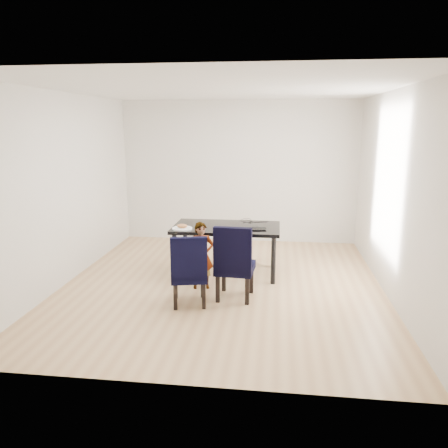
# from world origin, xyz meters

# --- Properties ---
(floor) EXTENTS (4.50, 5.00, 0.01)m
(floor) POSITION_xyz_m (0.00, 0.00, -0.01)
(floor) COLOR tan
(floor) RESTS_ON ground
(ceiling) EXTENTS (4.50, 5.00, 0.01)m
(ceiling) POSITION_xyz_m (0.00, 0.00, 2.71)
(ceiling) COLOR white
(ceiling) RESTS_ON wall_back
(wall_back) EXTENTS (4.50, 0.01, 2.70)m
(wall_back) POSITION_xyz_m (0.00, 2.50, 1.35)
(wall_back) COLOR silver
(wall_back) RESTS_ON ground
(wall_front) EXTENTS (4.50, 0.01, 2.70)m
(wall_front) POSITION_xyz_m (0.00, -2.50, 1.35)
(wall_front) COLOR silver
(wall_front) RESTS_ON ground
(wall_left) EXTENTS (0.01, 5.00, 2.70)m
(wall_left) POSITION_xyz_m (-2.25, 0.00, 1.35)
(wall_left) COLOR silver
(wall_left) RESTS_ON ground
(wall_right) EXTENTS (0.01, 5.00, 2.70)m
(wall_right) POSITION_xyz_m (2.25, 0.00, 1.35)
(wall_right) COLOR silver
(wall_right) RESTS_ON ground
(dining_table) EXTENTS (1.60, 0.90, 0.75)m
(dining_table) POSITION_xyz_m (0.00, 0.50, 0.38)
(dining_table) COLOR black
(dining_table) RESTS_ON floor
(chair_left) EXTENTS (0.53, 0.55, 0.93)m
(chair_left) POSITION_xyz_m (-0.34, -0.71, 0.46)
(chair_left) COLOR black
(chair_left) RESTS_ON floor
(chair_right) EXTENTS (0.52, 0.54, 1.00)m
(chair_right) POSITION_xyz_m (0.23, -0.44, 0.50)
(chair_right) COLOR black
(chair_right) RESTS_ON floor
(child) EXTENTS (0.39, 0.30, 0.94)m
(child) POSITION_xyz_m (-0.27, -0.15, 0.47)
(child) COLOR #FF5B15
(child) RESTS_ON floor
(plate) EXTENTS (0.37, 0.37, 0.02)m
(plate) POSITION_xyz_m (-0.62, 0.23, 0.76)
(plate) COLOR white
(plate) RESTS_ON dining_table
(sandwich) EXTENTS (0.17, 0.11, 0.06)m
(sandwich) POSITION_xyz_m (-0.62, 0.23, 0.80)
(sandwich) COLOR #C47D46
(sandwich) RESTS_ON plate
(laptop) EXTENTS (0.33, 0.25, 0.02)m
(laptop) POSITION_xyz_m (0.45, 0.37, 0.76)
(laptop) COLOR black
(laptop) RESTS_ON dining_table
(cable_tangle) EXTENTS (0.19, 0.19, 0.01)m
(cable_tangle) POSITION_xyz_m (0.30, 0.80, 0.75)
(cable_tangle) COLOR black
(cable_tangle) RESTS_ON dining_table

